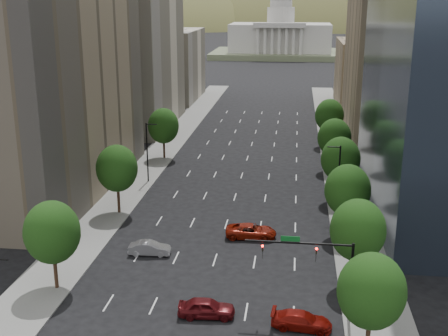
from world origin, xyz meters
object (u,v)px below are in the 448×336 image
at_px(traffic_signal, 322,262).
at_px(car_maroon, 206,308).
at_px(capitol, 280,37).
at_px(car_red_far, 251,231).
at_px(car_red_near, 302,320).
at_px(car_silver, 150,248).

bearing_deg(traffic_signal, car_maroon, -173.09).
distance_m(traffic_signal, capitol, 219.99).
distance_m(capitol, car_red_far, 203.58).
height_order(traffic_signal, car_red_near, traffic_signal).
bearing_deg(car_red_near, car_red_far, 21.83).
bearing_deg(car_red_far, traffic_signal, -158.06).
xyz_separation_m(capitol, car_red_far, (3.29, -203.40, -7.77)).
height_order(capitol, car_silver, capitol).
bearing_deg(car_maroon, car_silver, 30.37).
distance_m(car_red_near, car_silver, 20.34).
distance_m(car_maroon, car_silver, 14.05).
height_order(traffic_signal, car_red_far, traffic_signal).
xyz_separation_m(traffic_signal, car_red_far, (-7.23, 16.31, -4.37)).
xyz_separation_m(traffic_signal, capitol, (-10.53, 219.71, 3.40)).
xyz_separation_m(car_maroon, car_silver, (-7.92, 11.60, -0.10)).
relative_size(traffic_signal, car_red_far, 1.58).
height_order(capitol, car_red_near, capitol).
height_order(capitol, car_red_far, capitol).
bearing_deg(traffic_signal, car_silver, 149.39).
relative_size(capitol, car_silver, 13.40).
height_order(car_red_near, car_red_far, car_red_far).
distance_m(capitol, car_maroon, 221.02).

